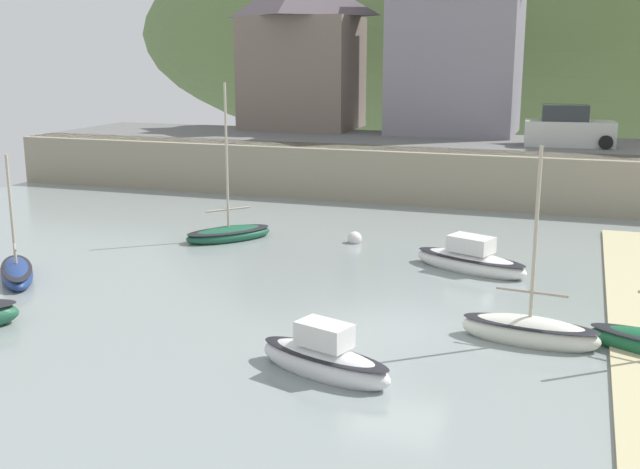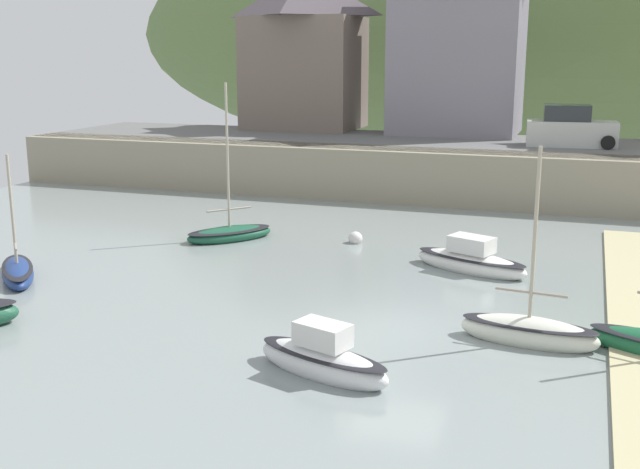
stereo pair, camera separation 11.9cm
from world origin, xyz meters
TOP-DOWN VIEW (x-y plane):
  - quay_seawall at (0.00, 17.50)m, footprint 48.00×9.40m
  - hillside_backdrop at (1.76, 55.20)m, footprint 80.00×44.00m
  - waterfront_building_left at (-11.71, 25.20)m, footprint 6.60×5.37m
  - waterfront_building_centre at (-2.83, 25.20)m, footprint 6.99×5.95m
  - rowboat_small_beached at (-0.84, -3.28)m, footprint 3.45×1.97m
  - sailboat_blue_trim at (3.19, 0.08)m, footprint 3.36×1.38m
  - motorboat_with_cabin at (-12.00, 0.53)m, footprint 2.94×3.14m
  - fishing_boat_green at (-8.10, 7.32)m, footprint 3.17×3.42m
  - sailboat_nearest_shore at (0.95, 5.96)m, footprint 4.02×2.53m
  - parked_car_near_slipway at (3.33, 20.70)m, footprint 4.22×2.03m
  - mooring_buoy at (-3.55, 8.31)m, footprint 0.52×0.52m

SIDE VIEW (x-z plane):
  - mooring_buoy at x=-3.55m, z-range -0.10..0.42m
  - motorboat_with_cabin at x=-12.00m, z-range -1.75..2.21m
  - fishing_boat_green at x=-8.10m, z-range -2.69..3.16m
  - sailboat_blue_trim at x=3.19m, z-range -2.16..2.73m
  - sailboat_nearest_shore at x=0.95m, z-range -0.33..0.96m
  - rowboat_small_beached at x=-0.84m, z-range -0.34..1.01m
  - quay_seawall at x=0.00m, z-range 0.16..2.56m
  - parked_car_near_slipway at x=3.33m, z-range 2.23..4.18m
  - waterfront_building_left at x=-11.71m, z-range 2.50..11.40m
  - waterfront_building_centre at x=-2.83m, z-range 2.48..13.23m
  - hillside_backdrop at x=1.76m, z-range -3.60..20.39m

